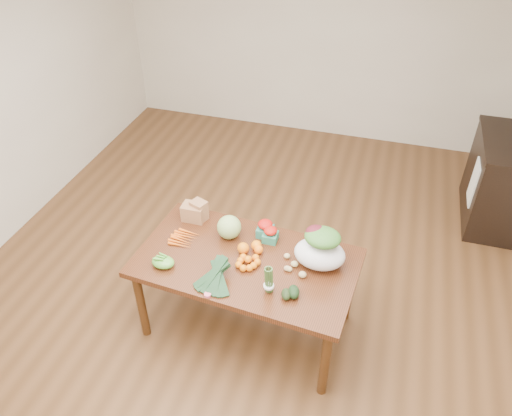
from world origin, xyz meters
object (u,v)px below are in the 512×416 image
(asparagus_bundle, at_px, (269,280))
(salad_bag, at_px, (320,250))
(cabbage, at_px, (229,227))
(paper_bag, at_px, (194,211))
(kale_bunch, at_px, (213,278))
(cabinet, at_px, (497,181))
(mandarin_cluster, at_px, (248,261))
(dining_table, at_px, (247,294))

(asparagus_bundle, height_order, salad_bag, salad_bag)
(cabbage, height_order, salad_bag, salad_bag)
(paper_bag, relative_size, kale_bunch, 0.62)
(paper_bag, bearing_deg, cabinet, 34.56)
(cabinet, xyz_separation_m, mandarin_cluster, (-2.01, -2.20, 0.32))
(cabinet, relative_size, paper_bag, 4.10)
(cabinet, relative_size, kale_bunch, 2.55)
(kale_bunch, height_order, salad_bag, salad_bag)
(cabbage, relative_size, kale_bunch, 0.49)
(dining_table, xyz_separation_m, asparagus_bundle, (0.25, -0.27, 0.50))
(dining_table, xyz_separation_m, paper_bag, (-0.57, 0.36, 0.46))
(cabbage, xyz_separation_m, kale_bunch, (0.07, -0.55, -0.02))
(paper_bag, distance_m, asparagus_bundle, 1.03)
(mandarin_cluster, xyz_separation_m, asparagus_bundle, (0.22, -0.22, 0.08))
(mandarin_cluster, bearing_deg, cabinet, 47.54)
(cabbage, distance_m, mandarin_cluster, 0.37)
(dining_table, distance_m, salad_bag, 0.76)
(kale_bunch, bearing_deg, asparagus_bundle, 12.64)
(cabbage, bearing_deg, salad_bag, -8.56)
(mandarin_cluster, relative_size, kale_bunch, 0.45)
(cabinet, relative_size, salad_bag, 2.65)
(paper_bag, xyz_separation_m, salad_bag, (1.11, -0.24, 0.06))
(kale_bunch, height_order, asparagus_bundle, asparagus_bundle)
(dining_table, relative_size, kale_bunch, 4.17)
(paper_bag, relative_size, cabbage, 1.28)
(paper_bag, xyz_separation_m, kale_bunch, (0.43, -0.68, -0.01))
(cabinet, relative_size, cabbage, 5.25)
(mandarin_cluster, relative_size, salad_bag, 0.47)
(cabinet, bearing_deg, cabbage, -139.45)
(kale_bunch, bearing_deg, dining_table, 70.39)
(cabinet, bearing_deg, paper_bag, -145.44)
(paper_bag, height_order, cabbage, cabbage)
(dining_table, height_order, asparagus_bundle, asparagus_bundle)
(paper_bag, bearing_deg, kale_bunch, -57.88)
(cabinet, distance_m, cabbage, 2.98)
(cabbage, bearing_deg, kale_bunch, -82.90)
(paper_bag, distance_m, mandarin_cluster, 0.72)
(paper_bag, relative_size, asparagus_bundle, 0.99)
(cabbage, bearing_deg, cabinet, 40.55)
(cabinet, distance_m, salad_bag, 2.57)
(mandarin_cluster, height_order, salad_bag, salad_bag)
(mandarin_cluster, distance_m, salad_bag, 0.54)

